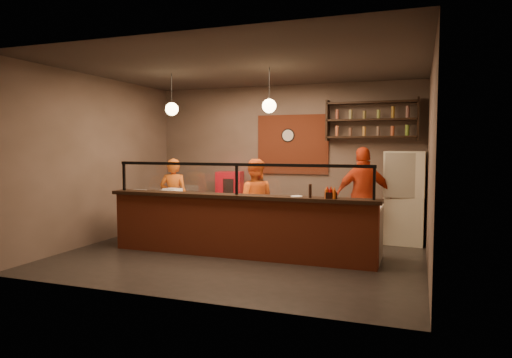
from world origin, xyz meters
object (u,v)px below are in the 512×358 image
at_px(red_cooler, 230,200).
at_px(pizza_dough, 287,202).
at_px(cook_left, 174,198).
at_px(condiment_caddy, 331,195).
at_px(cook_right, 364,196).
at_px(cook_mid, 254,202).
at_px(pepper_mill, 310,191).
at_px(fridge, 405,197).
at_px(wall_clock, 288,135).

xyz_separation_m(red_cooler, pizza_dough, (1.89, -1.94, 0.26)).
distance_m(cook_left, condiment_caddy, 3.68).
relative_size(cook_left, cook_right, 0.87).
xyz_separation_m(pizza_dough, condiment_caddy, (0.85, -0.54, 0.20)).
bearing_deg(cook_mid, cook_right, -178.47).
bearing_deg(pizza_dough, pepper_mill, -45.94).
height_order(cook_right, fridge, cook_right).
height_order(cook_right, pizza_dough, cook_right).
xyz_separation_m(fridge, red_cooler, (-3.77, 0.30, -0.24)).
bearing_deg(wall_clock, cook_mid, -96.89).
bearing_deg(condiment_caddy, cook_right, 79.87).
height_order(cook_right, condiment_caddy, cook_right).
xyz_separation_m(wall_clock, red_cooler, (-1.27, -0.31, -1.45)).
bearing_deg(wall_clock, pepper_mill, -67.62).
distance_m(cook_right, pizza_dough, 1.64).
distance_m(red_cooler, condiment_caddy, 3.73).
xyz_separation_m(cook_left, cook_mid, (1.79, -0.08, 0.00)).
height_order(cook_mid, red_cooler, cook_mid).
height_order(wall_clock, cook_right, wall_clock).
height_order(pizza_dough, pepper_mill, pepper_mill).
xyz_separation_m(red_cooler, condiment_caddy, (2.75, -2.48, 0.46)).
relative_size(pizza_dough, pepper_mill, 2.68).
bearing_deg(cook_right, pepper_mill, 48.03).
distance_m(cook_mid, red_cooler, 1.72).
relative_size(cook_left, condiment_caddy, 9.13).
xyz_separation_m(wall_clock, cook_mid, (-0.20, -1.65, -1.29)).
height_order(cook_left, cook_right, cook_right).
bearing_deg(condiment_caddy, fridge, 64.70).
height_order(cook_left, red_cooler, cook_left).
height_order(condiment_caddy, pepper_mill, pepper_mill).
bearing_deg(condiment_caddy, cook_mid, 145.76).
height_order(cook_mid, pizza_dough, cook_mid).
height_order(fridge, red_cooler, fridge).
bearing_deg(red_cooler, fridge, -16.03).
bearing_deg(cook_right, red_cooler, -36.28).
bearing_deg(condiment_caddy, red_cooler, 137.97).
distance_m(pizza_dough, condiment_caddy, 1.03).
bearing_deg(wall_clock, pizza_dough, -74.60).
height_order(fridge, pizza_dough, fridge).
relative_size(wall_clock, condiment_caddy, 1.70).
relative_size(wall_clock, pizza_dough, 0.52).
xyz_separation_m(fridge, pepper_mill, (-1.35, -2.19, 0.28)).
bearing_deg(wall_clock, cook_right, -31.52).
distance_m(cook_left, pepper_mill, 3.39).
xyz_separation_m(condiment_caddy, pepper_mill, (-0.32, -0.02, 0.06)).
bearing_deg(fridge, pepper_mill, -117.36).
distance_m(fridge, pizza_dough, 2.49).
relative_size(wall_clock, pepper_mill, 1.41).
height_order(wall_clock, pepper_mill, wall_clock).
relative_size(cook_mid, fridge, 0.92).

